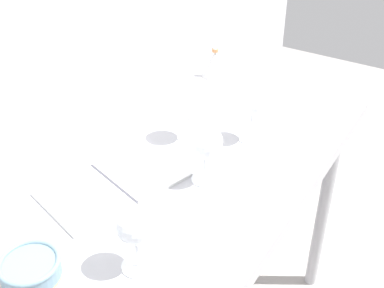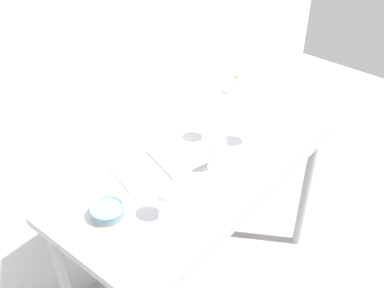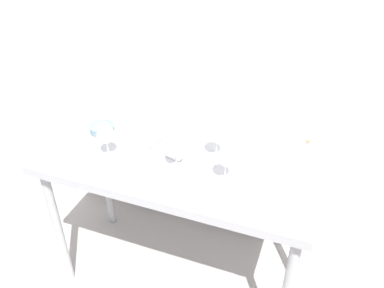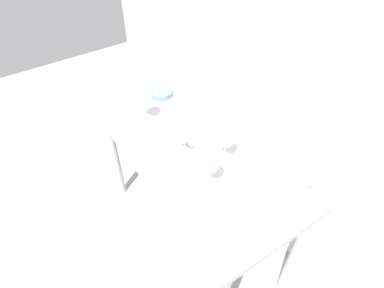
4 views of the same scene
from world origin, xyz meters
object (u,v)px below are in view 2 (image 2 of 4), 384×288
at_px(tasting_sheet_upper, 222,116).
at_px(decanter_funnel, 236,85).
at_px(tasting_bowl, 108,211).
at_px(wine_glass_near_right, 251,120).
at_px(open_notebook, 158,165).
at_px(wine_glass_far_right, 210,116).
at_px(wine_glass_near_left, 167,193).
at_px(wine_glass_near_center, 216,146).

bearing_deg(tasting_sheet_upper, decanter_funnel, -1.20).
bearing_deg(tasting_bowl, decanter_funnel, 7.90).
distance_m(wine_glass_near_right, open_notebook, 0.47).
bearing_deg(wine_glass_near_right, wine_glass_far_right, 119.92).
bearing_deg(tasting_bowl, wine_glass_near_right, -12.14).
xyz_separation_m(open_notebook, tasting_bowl, (-0.35, -0.05, 0.02)).
distance_m(tasting_sheet_upper, decanter_funnel, 0.24).
relative_size(open_notebook, tasting_sheet_upper, 1.81).
distance_m(wine_glass_near_right, wine_glass_far_right, 0.19).
distance_m(wine_glass_near_left, decanter_funnel, 0.99).
relative_size(wine_glass_near_right, wine_glass_near_center, 1.00).
xyz_separation_m(open_notebook, tasting_sheet_upper, (0.50, 0.02, -0.00)).
bearing_deg(wine_glass_far_right, tasting_sheet_upper, 19.39).
distance_m(wine_glass_near_left, open_notebook, 0.33).
height_order(tasting_sheet_upper, tasting_bowl, tasting_bowl).
height_order(wine_glass_near_left, open_notebook, wine_glass_near_left).
bearing_deg(wine_glass_far_right, open_notebook, 171.02).
xyz_separation_m(wine_glass_near_left, open_notebook, (0.20, 0.23, -0.12)).
xyz_separation_m(wine_glass_far_right, wine_glass_near_center, (-0.16, -0.15, -0.01)).
bearing_deg(tasting_sheet_upper, tasting_bowl, 165.01).
relative_size(wine_glass_near_right, wine_glass_far_right, 0.97).
bearing_deg(wine_glass_near_right, wine_glass_near_left, -178.06).
distance_m(wine_glass_near_center, tasting_sheet_upper, 0.43).
bearing_deg(open_notebook, wine_glass_near_right, -11.24).
distance_m(wine_glass_near_right, tasting_sheet_upper, 0.28).
xyz_separation_m(wine_glass_near_center, decanter_funnel, (0.58, 0.30, -0.07)).
relative_size(wine_glass_near_left, wine_glass_near_right, 0.99).
relative_size(open_notebook, decanter_funnel, 3.00).
bearing_deg(wine_glass_near_left, wine_glass_near_right, 1.94).
height_order(wine_glass_near_center, tasting_bowl, wine_glass_near_center).
bearing_deg(wine_glass_near_right, decanter_funnel, 43.67).
relative_size(wine_glass_near_left, decanter_funnel, 1.21).
bearing_deg(decanter_funnel, open_notebook, -172.44).
bearing_deg(wine_glass_near_left, tasting_bowl, 128.75).
xyz_separation_m(wine_glass_near_right, wine_glass_far_right, (-0.10, 0.17, 0.00)).
bearing_deg(wine_glass_far_right, decanter_funnel, 19.02).
bearing_deg(decanter_funnel, wine_glass_near_right, -136.33).
xyz_separation_m(wine_glass_near_left, tasting_bowl, (-0.15, 0.18, -0.10)).
bearing_deg(tasting_sheet_upper, open_notebook, 162.43).
height_order(tasting_sheet_upper, decanter_funnel, decanter_funnel).
relative_size(wine_glass_far_right, open_notebook, 0.42).
distance_m(wine_glass_near_right, decanter_funnel, 0.46).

